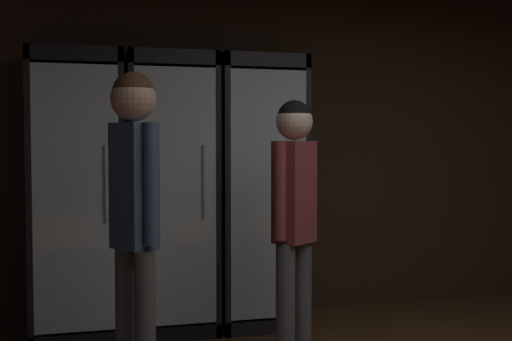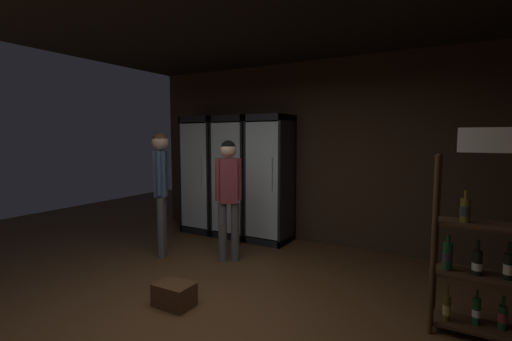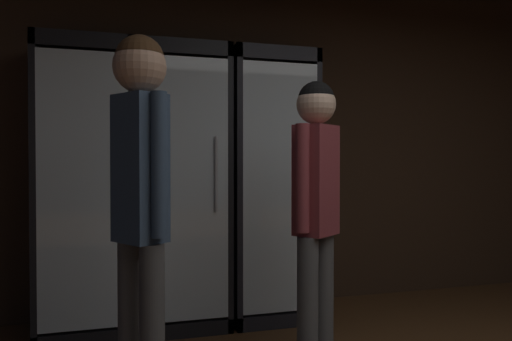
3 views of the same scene
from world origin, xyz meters
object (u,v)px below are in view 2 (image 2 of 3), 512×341
(shopper_near, at_px, (229,188))
(shopper_far, at_px, (161,178))
(wine_crate_floor, at_px, (174,295))
(wine_rack_wall, at_px, (493,263))
(cooler_far_left, at_px, (206,176))
(cooler_center, at_px, (271,180))
(cooler_left, at_px, (237,177))

(shopper_near, height_order, shopper_far, shopper_far)
(shopper_far, relative_size, wine_crate_floor, 4.58)
(wine_rack_wall, distance_m, wine_crate_floor, 2.81)
(cooler_far_left, bearing_deg, cooler_center, -0.01)
(cooler_left, relative_size, wine_crate_floor, 5.32)
(shopper_far, bearing_deg, cooler_left, 76.26)
(cooler_center, relative_size, shopper_far, 1.16)
(cooler_center, height_order, shopper_near, cooler_center)
(shopper_far, height_order, wine_rack_wall, wine_rack_wall)
(shopper_near, distance_m, shopper_far, 0.97)
(wine_rack_wall, xyz_separation_m, wine_crate_floor, (-2.63, -0.85, -0.52))
(cooler_far_left, distance_m, cooler_center, 1.30)
(cooler_center, height_order, wine_crate_floor, cooler_center)
(cooler_left, distance_m, cooler_center, 0.65)
(cooler_center, xyz_separation_m, wine_crate_floor, (0.19, -2.43, -0.86))
(cooler_left, bearing_deg, shopper_near, -62.07)
(cooler_far_left, xyz_separation_m, wine_crate_floor, (1.49, -2.43, -0.85))
(cooler_far_left, distance_m, wine_crate_floor, 2.97)
(cooler_center, height_order, shopper_far, cooler_center)
(cooler_left, distance_m, shopper_far, 1.43)
(cooler_far_left, xyz_separation_m, cooler_center, (1.30, -0.00, 0.01))
(cooler_far_left, distance_m, wine_rack_wall, 4.42)
(wine_crate_floor, bearing_deg, cooler_center, 94.46)
(wine_crate_floor, bearing_deg, shopper_far, 138.41)
(cooler_far_left, xyz_separation_m, shopper_far, (0.31, -1.39, 0.12))
(cooler_far_left, bearing_deg, wine_crate_floor, -58.57)
(cooler_left, distance_m, wine_rack_wall, 3.82)
(shopper_near, height_order, wine_rack_wall, wine_rack_wall)
(cooler_left, bearing_deg, cooler_center, 0.01)
(cooler_left, xyz_separation_m, wine_crate_floor, (0.84, -2.43, -0.87))
(cooler_far_left, height_order, wine_crate_floor, cooler_far_left)
(shopper_far, bearing_deg, cooler_center, 54.54)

